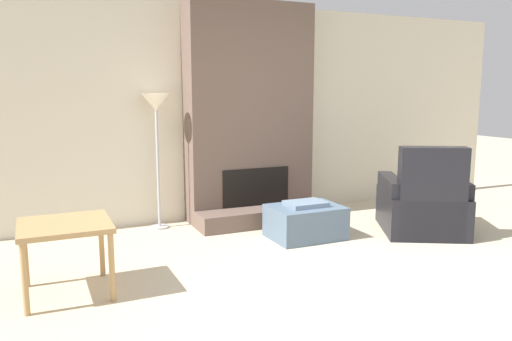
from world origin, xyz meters
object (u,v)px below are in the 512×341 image
side_table (65,232)px  floor_lamp_left (156,110)px  ottoman (305,221)px  armchair (423,206)px

side_table → floor_lamp_left: floor_lamp_left is taller
ottoman → armchair: size_ratio=0.61×
ottoman → floor_lamp_left: (-1.33, 1.04, 1.17)m
ottoman → armchair: bearing=-15.8°
side_table → floor_lamp_left: 2.11m
armchair → floor_lamp_left: bearing=0.1°
ottoman → floor_lamp_left: bearing=142.0°
ottoman → floor_lamp_left: size_ratio=0.49×
floor_lamp_left → side_table: bearing=-124.7°
ottoman → side_table: size_ratio=1.13×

